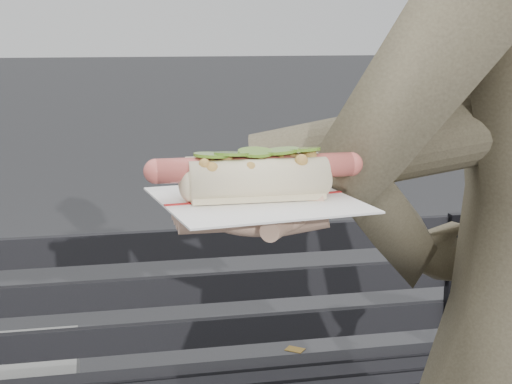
{
  "coord_description": "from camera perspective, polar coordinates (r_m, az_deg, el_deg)",
  "views": [
    {
      "loc": [
        -0.29,
        -0.87,
        1.4
      ],
      "look_at": [
        -0.13,
        -0.11,
        1.24
      ],
      "focal_mm": 55.0,
      "sensor_mm": 36.0,
      "label": 1
    }
  ],
  "objects": [
    {
      "name": "park_bench",
      "position": [
        2.12,
        -1.97,
        -12.65
      ],
      "size": [
        1.5,
        0.44,
        0.88
      ],
      "color": "black",
      "rests_on": "ground"
    },
    {
      "name": "held_hotdog",
      "position": [
        0.91,
        11.63,
        3.37
      ],
      "size": [
        0.64,
        0.31,
        0.2
      ],
      "color": "#423B2C"
    }
  ]
}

